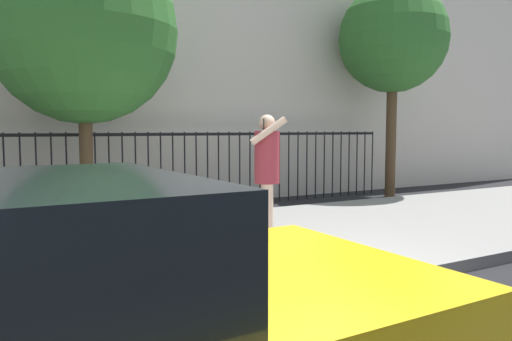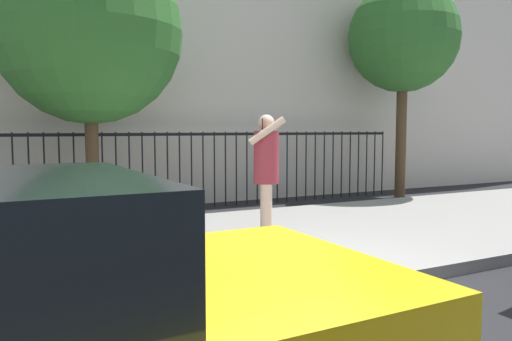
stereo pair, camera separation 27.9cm
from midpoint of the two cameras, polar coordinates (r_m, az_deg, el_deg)
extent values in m
plane|color=black|center=(4.96, 8.55, -14.75)|extent=(60.00, 60.00, 0.00)
cube|color=gray|center=(6.77, -2.52, -8.73)|extent=(28.00, 4.40, 0.15)
cube|color=black|center=(10.07, -11.42, 4.06)|extent=(12.00, 0.04, 0.06)
cylinder|color=black|center=(9.73, -25.22, -0.74)|extent=(0.03, 0.03, 1.60)
cylinder|color=black|center=(9.74, -23.72, -0.69)|extent=(0.03, 0.03, 1.60)
cylinder|color=black|center=(9.76, -22.22, -0.63)|extent=(0.03, 0.03, 1.60)
cylinder|color=black|center=(9.78, -20.74, -0.57)|extent=(0.03, 0.03, 1.60)
cylinder|color=black|center=(9.82, -19.26, -0.51)|extent=(0.03, 0.03, 1.60)
cylinder|color=black|center=(9.85, -17.79, -0.45)|extent=(0.03, 0.03, 1.60)
cylinder|color=black|center=(9.90, -16.33, -0.40)|extent=(0.03, 0.03, 1.60)
cylinder|color=black|center=(9.95, -14.89, -0.34)|extent=(0.03, 0.03, 1.60)
cylinder|color=black|center=(10.01, -13.46, -0.28)|extent=(0.03, 0.03, 1.60)
cylinder|color=black|center=(10.07, -12.05, -0.22)|extent=(0.03, 0.03, 1.60)
cylinder|color=black|center=(10.14, -10.66, -0.17)|extent=(0.03, 0.03, 1.60)
cylinder|color=black|center=(10.22, -9.28, -0.11)|extent=(0.03, 0.03, 1.60)
cylinder|color=black|center=(10.30, -7.93, -0.06)|extent=(0.03, 0.03, 1.60)
cylinder|color=black|center=(10.38, -6.60, 0.00)|extent=(0.03, 0.03, 1.60)
cylinder|color=black|center=(10.48, -5.30, 0.05)|extent=(0.03, 0.03, 1.60)
cylinder|color=black|center=(10.57, -4.02, 0.10)|extent=(0.03, 0.03, 1.60)
cylinder|color=black|center=(10.68, -2.76, 0.15)|extent=(0.03, 0.03, 1.60)
cylinder|color=black|center=(10.79, -1.52, 0.20)|extent=(0.03, 0.03, 1.60)
cylinder|color=black|center=(10.90, -0.31, 0.25)|extent=(0.03, 0.03, 1.60)
cylinder|color=black|center=(11.02, 0.87, 0.30)|extent=(0.03, 0.03, 1.60)
cylinder|color=black|center=(11.14, 2.03, 0.34)|extent=(0.03, 0.03, 1.60)
cylinder|color=black|center=(11.27, 3.16, 0.39)|extent=(0.03, 0.03, 1.60)
cylinder|color=black|center=(11.40, 4.27, 0.43)|extent=(0.03, 0.03, 1.60)
cylinder|color=black|center=(11.53, 5.35, 0.47)|extent=(0.03, 0.03, 1.60)
cylinder|color=black|center=(11.67, 6.41, 0.52)|extent=(0.03, 0.03, 1.60)
cylinder|color=black|center=(11.81, 7.44, 0.56)|extent=(0.03, 0.03, 1.60)
cylinder|color=black|center=(11.96, 8.44, 0.60)|extent=(0.03, 0.03, 1.60)
cylinder|color=black|center=(12.11, 9.42, 0.63)|extent=(0.03, 0.03, 1.60)
cylinder|color=black|center=(12.27, 10.38, 0.67)|extent=(0.03, 0.03, 1.60)
cylinder|color=black|center=(12.42, 11.31, 0.71)|extent=(0.03, 0.03, 1.60)
cylinder|color=black|center=(12.58, 12.22, 0.74)|extent=(0.03, 0.03, 1.60)
cylinder|color=black|center=(12.75, 13.11, 0.78)|extent=(0.03, 0.03, 1.60)
cylinder|color=black|center=(12.91, 13.97, 0.81)|extent=(0.03, 0.03, 1.60)
cylinder|color=black|center=(13.08, 14.82, 0.84)|extent=(0.03, 0.03, 1.60)
cylinder|color=black|center=(3.61, -5.32, -16.94)|extent=(0.64, 0.23, 0.64)
cylinder|color=beige|center=(6.70, 2.41, -4.85)|extent=(0.15, 0.15, 0.77)
cylinder|color=beige|center=(6.90, 2.28, -4.58)|extent=(0.15, 0.15, 0.77)
cylinder|color=#992D38|center=(6.72, 2.36, 1.53)|extent=(0.45, 0.45, 0.71)
sphere|color=beige|center=(6.71, 2.38, 5.47)|extent=(0.22, 0.22, 0.22)
cylinder|color=beige|center=(6.51, 2.51, 4.55)|extent=(0.48, 0.29, 0.38)
cylinder|color=beige|center=(6.92, 2.23, 1.44)|extent=(0.09, 0.09, 0.54)
cube|color=black|center=(6.55, 1.96, 5.32)|extent=(0.04, 0.07, 0.15)
cube|color=brown|center=(6.98, 2.19, 0.78)|extent=(0.26, 0.32, 0.34)
cube|color=#333338|center=(7.37, -24.02, -5.85)|extent=(0.08, 0.41, 0.40)
cylinder|color=#4C3823|center=(12.53, 16.85, 4.09)|extent=(0.25, 0.25, 3.11)
sphere|color=#2D6628|center=(12.72, 17.10, 14.37)|extent=(2.59, 2.59, 2.59)
cylinder|color=#4C3823|center=(8.99, -17.36, 1.78)|extent=(0.22, 0.22, 2.44)
sphere|color=#2D6628|center=(9.13, -17.70, 14.97)|extent=(3.14, 3.14, 3.14)
camera|label=1|loc=(0.14, -88.86, 0.09)|focal=35.04mm
camera|label=2|loc=(0.14, 91.14, -0.09)|focal=35.04mm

